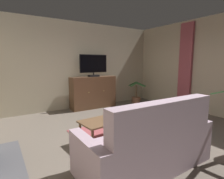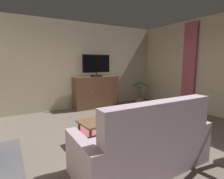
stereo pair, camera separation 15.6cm
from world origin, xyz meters
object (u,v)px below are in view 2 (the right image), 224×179
(tv_cabinet, at_px, (96,93))
(television, at_px, (96,65))
(sofa_floral, at_px, (145,146))
(potted_plant_leafy_by_curtain, at_px, (140,98))
(tv_remote, at_px, (107,120))
(coffee_table, at_px, (104,122))

(tv_cabinet, relative_size, television, 1.60)
(sofa_floral, distance_m, potted_plant_leafy_by_curtain, 4.36)
(tv_remote, height_order, sofa_floral, sofa_floral)
(television, height_order, tv_remote, television)
(tv_cabinet, height_order, television, television)
(television, distance_m, sofa_floral, 3.84)
(television, relative_size, tv_remote, 5.65)
(tv_cabinet, bearing_deg, coffee_table, -112.27)
(tv_cabinet, xyz_separation_m, television, (0.00, -0.05, 0.93))
(television, bearing_deg, sofa_floral, -104.91)
(tv_cabinet, height_order, tv_remote, tv_cabinet)
(television, height_order, potted_plant_leafy_by_curtain, television)
(television, xyz_separation_m, sofa_floral, (-0.95, -3.56, -1.10))
(tv_cabinet, bearing_deg, tv_remote, -111.28)
(television, bearing_deg, tv_cabinet, 90.00)
(coffee_table, relative_size, potted_plant_leafy_by_curtain, 1.10)
(television, distance_m, tv_remote, 2.90)
(tv_cabinet, distance_m, coffee_table, 2.73)
(television, bearing_deg, coffee_table, -112.70)
(coffee_table, bearing_deg, potted_plant_leafy_by_curtain, 40.12)
(coffee_table, bearing_deg, tv_cabinet, 67.73)
(tv_remote, relative_size, potted_plant_leafy_by_curtain, 0.19)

